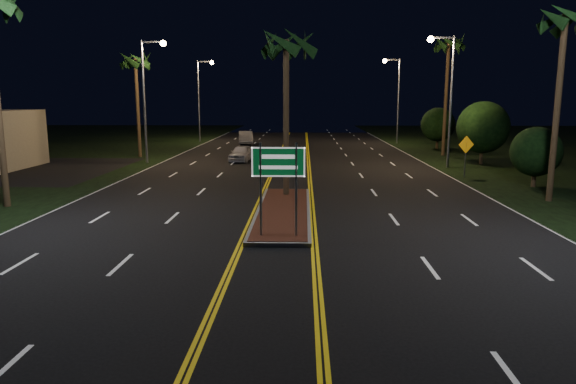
{
  "coord_description": "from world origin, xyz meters",
  "views": [
    {
      "loc": [
        0.85,
        -14.24,
        4.78
      ],
      "look_at": [
        0.36,
        1.59,
        1.9
      ],
      "focal_mm": 32.0,
      "sensor_mm": 36.0,
      "label": 1
    }
  ],
  "objects_px": {
    "palm_median": "(286,45)",
    "shrub_near": "(536,152)",
    "palm_right_near": "(565,21)",
    "streetlight_right_mid": "(446,86)",
    "streetlight_left_far": "(202,91)",
    "palm_right_far": "(449,45)",
    "car_near": "(242,152)",
    "streetlight_right_far": "(395,91)",
    "palm_left_far": "(135,62)",
    "streetlight_left_mid": "(149,87)",
    "shrub_mid": "(483,127)",
    "warning_sign": "(466,150)",
    "highway_sign": "(278,171)",
    "car_far": "(246,137)",
    "shrub_far": "(438,125)"
  },
  "relations": [
    {
      "from": "shrub_mid",
      "to": "highway_sign",
      "type": "bearing_deg",
      "value": -123.44
    },
    {
      "from": "highway_sign",
      "to": "car_near",
      "type": "distance_m",
      "value": 22.93
    },
    {
      "from": "palm_left_far",
      "to": "car_far",
      "type": "height_order",
      "value": "palm_left_far"
    },
    {
      "from": "shrub_far",
      "to": "palm_right_near",
      "type": "bearing_deg",
      "value": -92.86
    },
    {
      "from": "palm_left_far",
      "to": "palm_median",
      "type": "bearing_deg",
      "value": -53.82
    },
    {
      "from": "palm_right_near",
      "to": "shrub_near",
      "type": "height_order",
      "value": "palm_right_near"
    },
    {
      "from": "palm_right_far",
      "to": "car_far",
      "type": "relative_size",
      "value": 2.13
    },
    {
      "from": "car_far",
      "to": "palm_median",
      "type": "bearing_deg",
      "value": -87.94
    },
    {
      "from": "palm_right_far",
      "to": "shrub_near",
      "type": "xyz_separation_m",
      "value": [
        0.7,
        -16.0,
        -7.2
      ]
    },
    {
      "from": "streetlight_left_mid",
      "to": "palm_median",
      "type": "height_order",
      "value": "streetlight_left_mid"
    },
    {
      "from": "palm_median",
      "to": "shrub_near",
      "type": "xyz_separation_m",
      "value": [
        13.5,
        3.5,
        -5.33
      ]
    },
    {
      "from": "palm_left_far",
      "to": "warning_sign",
      "type": "xyz_separation_m",
      "value": [
        23.6,
        -10.54,
        -6.08
      ]
    },
    {
      "from": "highway_sign",
      "to": "shrub_far",
      "type": "bearing_deg",
      "value": 67.43
    },
    {
      "from": "streetlight_right_far",
      "to": "palm_left_far",
      "type": "distance_m",
      "value": 27.36
    },
    {
      "from": "palm_right_near",
      "to": "palm_median",
      "type": "bearing_deg",
      "value": 177.71
    },
    {
      "from": "streetlight_left_far",
      "to": "car_near",
      "type": "bearing_deg",
      "value": -70.41
    },
    {
      "from": "highway_sign",
      "to": "streetlight_left_mid",
      "type": "xyz_separation_m",
      "value": [
        -10.61,
        21.2,
        3.25
      ]
    },
    {
      "from": "streetlight_left_far",
      "to": "streetlight_right_far",
      "type": "relative_size",
      "value": 1.0
    },
    {
      "from": "palm_right_near",
      "to": "car_near",
      "type": "bearing_deg",
      "value": 137.06
    },
    {
      "from": "streetlight_left_far",
      "to": "car_near",
      "type": "xyz_separation_m",
      "value": [
        6.65,
        -18.68,
        -4.93
      ]
    },
    {
      "from": "palm_right_far",
      "to": "streetlight_right_far",
      "type": "bearing_deg",
      "value": 100.33
    },
    {
      "from": "palm_median",
      "to": "palm_right_far",
      "type": "distance_m",
      "value": 23.4
    },
    {
      "from": "shrub_mid",
      "to": "shrub_far",
      "type": "bearing_deg",
      "value": 90.95
    },
    {
      "from": "palm_left_far",
      "to": "shrub_mid",
      "type": "xyz_separation_m",
      "value": [
        26.8,
        -4.0,
        -5.02
      ]
    },
    {
      "from": "shrub_near",
      "to": "shrub_far",
      "type": "distance_m",
      "value": 22.01
    },
    {
      "from": "highway_sign",
      "to": "shrub_mid",
      "type": "relative_size",
      "value": 0.69
    },
    {
      "from": "palm_left_far",
      "to": "palm_right_far",
      "type": "distance_m",
      "value": 25.72
    },
    {
      "from": "highway_sign",
      "to": "streetlight_left_mid",
      "type": "height_order",
      "value": "streetlight_left_mid"
    },
    {
      "from": "streetlight_right_mid",
      "to": "car_near",
      "type": "relative_size",
      "value": 2.06
    },
    {
      "from": "palm_left_far",
      "to": "car_near",
      "type": "xyz_separation_m",
      "value": [
        8.83,
        -2.68,
        -7.02
      ]
    },
    {
      "from": "palm_median",
      "to": "car_near",
      "type": "xyz_separation_m",
      "value": [
        -3.97,
        14.82,
        -6.55
      ]
    },
    {
      "from": "streetlight_left_far",
      "to": "car_far",
      "type": "distance_m",
      "value": 8.0
    },
    {
      "from": "palm_right_far",
      "to": "warning_sign",
      "type": "height_order",
      "value": "palm_right_far"
    },
    {
      "from": "shrub_near",
      "to": "shrub_mid",
      "type": "bearing_deg",
      "value": 87.14
    },
    {
      "from": "car_near",
      "to": "highway_sign",
      "type": "bearing_deg",
      "value": -73.05
    },
    {
      "from": "shrub_near",
      "to": "warning_sign",
      "type": "height_order",
      "value": "shrub_near"
    },
    {
      "from": "streetlight_right_far",
      "to": "shrub_near",
      "type": "bearing_deg",
      "value": -84.11
    },
    {
      "from": "streetlight_left_mid",
      "to": "palm_right_far",
      "type": "distance_m",
      "value": 24.42
    },
    {
      "from": "streetlight_left_mid",
      "to": "palm_right_far",
      "type": "xyz_separation_m",
      "value": [
        23.41,
        6.0,
        3.49
      ]
    },
    {
      "from": "streetlight_right_mid",
      "to": "streetlight_left_far",
      "type": "bearing_deg",
      "value": 133.97
    },
    {
      "from": "shrub_near",
      "to": "shrub_mid",
      "type": "height_order",
      "value": "shrub_mid"
    },
    {
      "from": "streetlight_left_mid",
      "to": "palm_median",
      "type": "distance_m",
      "value": 17.25
    },
    {
      "from": "warning_sign",
      "to": "highway_sign",
      "type": "bearing_deg",
      "value": -145.55
    },
    {
      "from": "streetlight_left_far",
      "to": "palm_median",
      "type": "relative_size",
      "value": 1.08
    },
    {
      "from": "streetlight_left_mid",
      "to": "warning_sign",
      "type": "distance_m",
      "value": 22.74
    },
    {
      "from": "streetlight_left_mid",
      "to": "car_far",
      "type": "height_order",
      "value": "streetlight_left_mid"
    },
    {
      "from": "shrub_near",
      "to": "palm_right_near",
      "type": "bearing_deg",
      "value": -104.04
    },
    {
      "from": "palm_right_far",
      "to": "shrub_far",
      "type": "distance_m",
      "value": 9.13
    },
    {
      "from": "shrub_mid",
      "to": "car_near",
      "type": "xyz_separation_m",
      "value": [
        -17.97,
        1.32,
        -2.0
      ]
    },
    {
      "from": "streetlight_left_mid",
      "to": "palm_right_near",
      "type": "distance_m",
      "value": 27.14
    }
  ]
}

